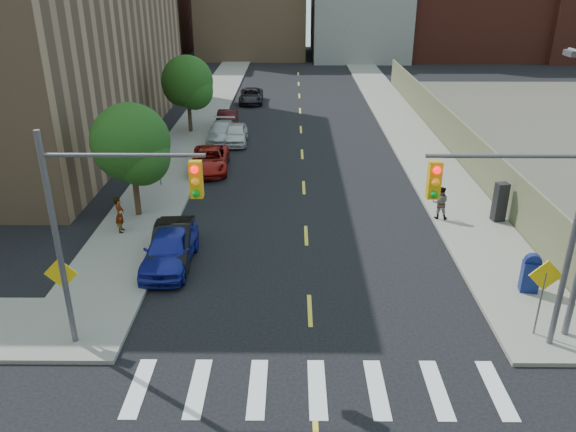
{
  "coord_description": "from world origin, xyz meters",
  "views": [
    {
      "loc": [
        -0.63,
        -8.62,
        10.97
      ],
      "look_at": [
        -0.79,
        11.64,
        2.0
      ],
      "focal_mm": 35.0,
      "sensor_mm": 36.0,
      "label": 1
    }
  ],
  "objects_px": {
    "mailbox": "(531,273)",
    "parked_car_white": "(236,134)",
    "pedestrian_east": "(440,203)",
    "payphone": "(500,202)",
    "parked_car_blue": "(170,248)",
    "parked_car_maroon": "(227,120)",
    "parked_car_red": "(210,160)",
    "parked_car_grey": "(251,96)",
    "parked_car_silver": "(222,132)",
    "pedestrian_west": "(120,215)",
    "parked_car_black": "(173,243)"
  },
  "relations": [
    {
      "from": "mailbox",
      "to": "parked_car_white",
      "type": "bearing_deg",
      "value": 132.8
    },
    {
      "from": "mailbox",
      "to": "pedestrian_east",
      "type": "relative_size",
      "value": 0.95
    },
    {
      "from": "mailbox",
      "to": "payphone",
      "type": "xyz_separation_m",
      "value": [
        0.98,
        6.27,
        0.2
      ]
    },
    {
      "from": "payphone",
      "to": "pedestrian_east",
      "type": "relative_size",
      "value": 1.18
    },
    {
      "from": "parked_car_blue",
      "to": "parked_car_maroon",
      "type": "relative_size",
      "value": 1.13
    },
    {
      "from": "parked_car_red",
      "to": "parked_car_grey",
      "type": "distance_m",
      "value": 18.28
    },
    {
      "from": "parked_car_red",
      "to": "parked_car_silver",
      "type": "relative_size",
      "value": 1.05
    },
    {
      "from": "parked_car_grey",
      "to": "pedestrian_west",
      "type": "relative_size",
      "value": 2.7
    },
    {
      "from": "parked_car_blue",
      "to": "parked_car_maroon",
      "type": "bearing_deg",
      "value": 91.04
    },
    {
      "from": "parked_car_blue",
      "to": "mailbox",
      "type": "distance_m",
      "value": 13.67
    },
    {
      "from": "parked_car_black",
      "to": "parked_car_white",
      "type": "height_order",
      "value": "parked_car_black"
    },
    {
      "from": "parked_car_red",
      "to": "pedestrian_west",
      "type": "xyz_separation_m",
      "value": [
        -2.78,
        -8.79,
        0.32
      ]
    },
    {
      "from": "parked_car_white",
      "to": "parked_car_maroon",
      "type": "relative_size",
      "value": 0.98
    },
    {
      "from": "pedestrian_west",
      "to": "parked_car_blue",
      "type": "bearing_deg",
      "value": -140.43
    },
    {
      "from": "parked_car_blue",
      "to": "parked_car_grey",
      "type": "xyz_separation_m",
      "value": [
        1.2,
        29.87,
        -0.14
      ]
    },
    {
      "from": "parked_car_black",
      "to": "parked_car_maroon",
      "type": "xyz_separation_m",
      "value": [
        0.0,
        20.45,
        -0.05
      ]
    },
    {
      "from": "parked_car_silver",
      "to": "parked_car_maroon",
      "type": "bearing_deg",
      "value": 89.48
    },
    {
      "from": "parked_car_white",
      "to": "pedestrian_west",
      "type": "height_order",
      "value": "pedestrian_west"
    },
    {
      "from": "parked_car_white",
      "to": "parked_car_red",
      "type": "bearing_deg",
      "value": -101.7
    },
    {
      "from": "parked_car_black",
      "to": "pedestrian_west",
      "type": "xyz_separation_m",
      "value": [
        -2.78,
        2.26,
        0.27
      ]
    },
    {
      "from": "mailbox",
      "to": "pedestrian_east",
      "type": "height_order",
      "value": "pedestrian_east"
    },
    {
      "from": "mailbox",
      "to": "parked_car_blue",
      "type": "bearing_deg",
      "value": -178.84
    },
    {
      "from": "parked_car_black",
      "to": "mailbox",
      "type": "xyz_separation_m",
      "value": [
        13.51,
        -2.66,
        0.17
      ]
    },
    {
      "from": "pedestrian_west",
      "to": "pedestrian_east",
      "type": "xyz_separation_m",
      "value": [
        14.58,
        1.59,
        -0.04
      ]
    },
    {
      "from": "mailbox",
      "to": "parked_car_maroon",
      "type": "bearing_deg",
      "value": 130.21
    },
    {
      "from": "parked_car_maroon",
      "to": "parked_car_grey",
      "type": "relative_size",
      "value": 0.89
    },
    {
      "from": "parked_car_red",
      "to": "pedestrian_east",
      "type": "relative_size",
      "value": 2.99
    },
    {
      "from": "parked_car_black",
      "to": "parked_car_grey",
      "type": "distance_m",
      "value": 29.31
    },
    {
      "from": "parked_car_grey",
      "to": "pedestrian_west",
      "type": "height_order",
      "value": "pedestrian_west"
    },
    {
      "from": "parked_car_black",
      "to": "payphone",
      "type": "bearing_deg",
      "value": 9.55
    },
    {
      "from": "parked_car_white",
      "to": "payphone",
      "type": "distance_m",
      "value": 18.76
    },
    {
      "from": "parked_car_red",
      "to": "payphone",
      "type": "xyz_separation_m",
      "value": [
        14.49,
        -7.43,
        0.42
      ]
    },
    {
      "from": "parked_car_black",
      "to": "parked_car_maroon",
      "type": "bearing_deg",
      "value": 85.53
    },
    {
      "from": "parked_car_white",
      "to": "parked_car_maroon",
      "type": "distance_m",
      "value": 3.92
    },
    {
      "from": "payphone",
      "to": "parked_car_black",
      "type": "bearing_deg",
      "value": -176.07
    },
    {
      "from": "parked_car_red",
      "to": "parked_car_black",
      "type": "bearing_deg",
      "value": -93.33
    },
    {
      "from": "parked_car_silver",
      "to": "parked_car_blue",
      "type": "bearing_deg",
      "value": -90.52
    },
    {
      "from": "parked_car_maroon",
      "to": "pedestrian_east",
      "type": "relative_size",
      "value": 2.52
    },
    {
      "from": "parked_car_white",
      "to": "parked_car_silver",
      "type": "bearing_deg",
      "value": 156.52
    },
    {
      "from": "parked_car_red",
      "to": "mailbox",
      "type": "bearing_deg",
      "value": -48.76
    },
    {
      "from": "pedestrian_west",
      "to": "pedestrian_east",
      "type": "relative_size",
      "value": 1.05
    },
    {
      "from": "parked_car_white",
      "to": "payphone",
      "type": "xyz_separation_m",
      "value": [
        13.48,
        -13.05,
        0.42
      ]
    },
    {
      "from": "parked_car_white",
      "to": "payphone",
      "type": "relative_size",
      "value": 2.09
    },
    {
      "from": "parked_car_white",
      "to": "mailbox",
      "type": "height_order",
      "value": "mailbox"
    },
    {
      "from": "parked_car_silver",
      "to": "pedestrian_west",
      "type": "height_order",
      "value": "pedestrian_west"
    },
    {
      "from": "parked_car_maroon",
      "to": "pedestrian_west",
      "type": "bearing_deg",
      "value": -98.17
    },
    {
      "from": "parked_car_maroon",
      "to": "parked_car_grey",
      "type": "bearing_deg",
      "value": 82.8
    },
    {
      "from": "parked_car_silver",
      "to": "parked_car_grey",
      "type": "bearing_deg",
      "value": 83.89
    },
    {
      "from": "parked_car_black",
      "to": "parked_car_white",
      "type": "relative_size",
      "value": 1.1
    },
    {
      "from": "parked_car_white",
      "to": "pedestrian_west",
      "type": "xyz_separation_m",
      "value": [
        -3.79,
        -14.4,
        0.31
      ]
    }
  ]
}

